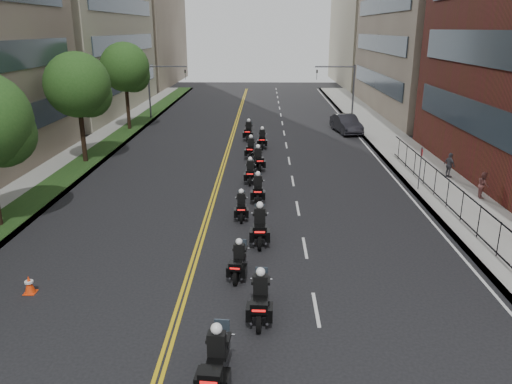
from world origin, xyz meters
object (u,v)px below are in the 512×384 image
motorcycle_1 (260,300)px  motorcycle_3 (260,227)px  parked_sedan (346,124)px  pedestrian_c (449,165)px  motorcycle_7 (258,160)px  motorcycle_2 (239,262)px  motorcycle_8 (251,149)px  motorcycle_0 (216,363)px  traffic_cone (29,285)px  pedestrian_b (483,185)px  motorcycle_9 (262,140)px  motorcycle_10 (249,132)px  motorcycle_4 (241,207)px  motorcycle_6 (250,173)px  motorcycle_5 (258,190)px

motorcycle_1 → motorcycle_3: bearing=93.0°
parked_sedan → pedestrian_c: 15.40m
pedestrian_c → motorcycle_7: bearing=60.7°
motorcycle_2 → motorcycle_8: size_ratio=0.90×
motorcycle_0 → traffic_cone: (-7.18, 4.80, -0.38)m
motorcycle_7 → pedestrian_b: bearing=-33.2°
pedestrian_c → traffic_cone: 24.76m
motorcycle_8 → motorcycle_9: same height
motorcycle_10 → traffic_cone: bearing=-101.3°
motorcycle_0 → motorcycle_10: motorcycle_0 is taller
motorcycle_9 → pedestrian_b: size_ratio=1.58×
motorcycle_2 → motorcycle_8: (-0.04, 18.50, 0.07)m
motorcycle_0 → motorcycle_8: bearing=94.7°
motorcycle_4 → pedestrian_b: (13.22, 3.08, 0.28)m
motorcycle_9 → motorcycle_2: bearing=-92.0°
motorcycle_6 → motorcycle_9: (0.68, 9.42, 0.04)m
motorcycle_9 → motorcycle_1: bearing=-89.8°
motorcycle_3 → motorcycle_6: size_ratio=1.16×
motorcycle_4 → pedestrian_c: pedestrian_c is taller
parked_sedan → motorcycle_2: bearing=-116.2°
motorcycle_4 → parked_sedan: size_ratio=0.42×
motorcycle_6 → pedestrian_b: 13.30m
motorcycle_5 → motorcycle_7: (-0.07, 6.40, 0.02)m
motorcycle_2 → motorcycle_6: (0.10, 12.31, 0.03)m
motorcycle_5 → motorcycle_7: bearing=90.3°
motorcycle_0 → motorcycle_3: size_ratio=0.97×
motorcycle_10 → parked_sedan: (8.80, 3.34, 0.09)m
motorcycle_5 → motorcycle_6: bearing=98.2°
motorcycle_3 → motorcycle_7: 12.00m
parked_sedan → pedestrian_b: (4.64, -18.76, 0.07)m
motorcycle_7 → motorcycle_9: (0.23, 6.51, -0.01)m
parked_sedan → motorcycle_4: bearing=-121.0°
motorcycle_0 → motorcycle_3: bearing=88.8°
motorcycle_7 → motorcycle_3: bearing=-96.6°
motorcycle_1 → motorcycle_8: size_ratio=1.04×
motorcycle_1 → motorcycle_5: bearing=93.4°
motorcycle_7 → parked_sedan: bearing=50.8°
motorcycle_7 → pedestrian_b: (12.49, -5.96, 0.20)m
motorcycle_0 → motorcycle_6: (0.37, 18.48, -0.08)m
motorcycle_2 → motorcycle_8: bearing=97.0°
motorcycle_7 → parked_sedan: motorcycle_7 is taller
motorcycle_5 → motorcycle_10: bearing=93.4°
motorcycle_7 → pedestrian_b: 13.85m
motorcycle_5 → traffic_cone: bearing=-128.6°
motorcycle_6 → parked_sedan: 17.77m
motorcycle_8 → motorcycle_9: bearing=78.9°
parked_sedan → motorcycle_8: bearing=-141.1°
motorcycle_6 → motorcycle_10: bearing=92.1°
motorcycle_2 → motorcycle_9: size_ratio=0.90×
motorcycle_1 → traffic_cone: (-8.31, 1.52, -0.37)m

